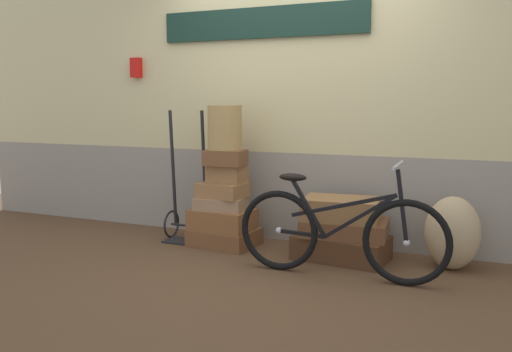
# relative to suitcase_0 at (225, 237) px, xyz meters

# --- Properties ---
(ground) EXTENTS (9.60, 5.20, 0.06)m
(ground) POSITION_rel_suitcase_0_xyz_m (0.57, -0.36, -0.11)
(ground) COLOR #513823
(station_building) EXTENTS (7.60, 0.74, 2.55)m
(station_building) POSITION_rel_suitcase_0_xyz_m (0.58, 0.48, 1.20)
(station_building) COLOR gray
(station_building) RESTS_ON ground
(suitcase_0) EXTENTS (0.61, 0.51, 0.15)m
(suitcase_0) POSITION_rel_suitcase_0_xyz_m (0.00, 0.00, 0.00)
(suitcase_0) COLOR brown
(suitcase_0) RESTS_ON ground
(suitcase_1) EXTENTS (0.57, 0.43, 0.19)m
(suitcase_1) POSITION_rel_suitcase_0_xyz_m (-0.01, -0.03, 0.17)
(suitcase_1) COLOR brown
(suitcase_1) RESTS_ON suitcase_0
(suitcase_2) EXTENTS (0.47, 0.37, 0.11)m
(suitcase_2) POSITION_rel_suitcase_0_xyz_m (-0.02, -0.02, 0.32)
(suitcase_2) COLOR #937051
(suitcase_2) RESTS_ON suitcase_1
(suitcase_3) EXTENTS (0.43, 0.35, 0.13)m
(suitcase_3) POSITION_rel_suitcase_0_xyz_m (-0.01, -0.02, 0.44)
(suitcase_3) COLOR olive
(suitcase_3) RESTS_ON suitcase_2
(suitcase_4) EXTENTS (0.33, 0.26, 0.16)m
(suitcase_4) POSITION_rel_suitcase_0_xyz_m (0.02, 0.02, 0.59)
(suitcase_4) COLOR olive
(suitcase_4) RESTS_ON suitcase_3
(suitcase_5) EXTENTS (0.37, 0.28, 0.14)m
(suitcase_5) POSITION_rel_suitcase_0_xyz_m (0.03, -0.02, 0.74)
(suitcase_5) COLOR brown
(suitcase_5) RESTS_ON suitcase_4
(suitcase_6) EXTENTS (0.80, 0.53, 0.20)m
(suitcase_6) POSITION_rel_suitcase_0_xyz_m (1.10, -0.02, 0.02)
(suitcase_6) COLOR #4C2D19
(suitcase_6) RESTS_ON ground
(suitcase_7) EXTENTS (0.73, 0.52, 0.14)m
(suitcase_7) POSITION_rel_suitcase_0_xyz_m (1.12, 0.01, 0.19)
(suitcase_7) COLOR brown
(suitcase_7) RESTS_ON suitcase_6
(suitcase_8) EXTENTS (0.65, 0.46, 0.18)m
(suitcase_8) POSITION_rel_suitcase_0_xyz_m (1.09, -0.01, 0.35)
(suitcase_8) COLOR olive
(suitcase_8) RESTS_ON suitcase_7
(wicker_basket) EXTENTS (0.31, 0.31, 0.40)m
(wicker_basket) POSITION_rel_suitcase_0_xyz_m (0.01, -0.01, 1.01)
(wicker_basket) COLOR #A8844C
(wicker_basket) RESTS_ON suitcase_5
(luggage_trolley) EXTENTS (0.42, 0.35, 1.24)m
(luggage_trolley) POSITION_rel_suitcase_0_xyz_m (-0.40, 0.03, 0.22)
(luggage_trolley) COLOR black
(luggage_trolley) RESTS_ON ground
(burlap_sack) EXTENTS (0.43, 0.36, 0.58)m
(burlap_sack) POSITION_rel_suitcase_0_xyz_m (1.97, 0.06, 0.22)
(burlap_sack) COLOR tan
(burlap_sack) RESTS_ON ground
(bicycle) EXTENTS (1.61, 0.46, 0.88)m
(bicycle) POSITION_rel_suitcase_0_xyz_m (1.20, -0.49, 0.26)
(bicycle) COLOR black
(bicycle) RESTS_ON ground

